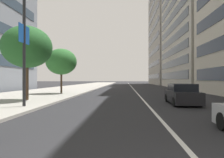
{
  "coord_description": "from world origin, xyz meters",
  "views": [
    {
      "loc": [
        -1.95,
        1.56,
        1.75
      ],
      "look_at": [
        16.97,
        2.78,
        1.8
      ],
      "focal_mm": 32.38,
      "sensor_mm": 36.0,
      "label": 1
    }
  ],
  "objects_px": {
    "street_tree_far_plaza": "(27,47)",
    "car_far_down_avenue": "(182,95)",
    "street_lamp_with_banners": "(29,23)",
    "street_tree_by_lamp_post": "(61,62)"
  },
  "relations": [
    {
      "from": "street_tree_by_lamp_post",
      "to": "car_far_down_avenue",
      "type": "bearing_deg",
      "value": -126.51
    },
    {
      "from": "car_far_down_avenue",
      "to": "street_lamp_with_banners",
      "type": "bearing_deg",
      "value": 107.9
    },
    {
      "from": "street_lamp_with_banners",
      "to": "street_tree_by_lamp_post",
      "type": "distance_m",
      "value": 11.55
    },
    {
      "from": "street_lamp_with_banners",
      "to": "street_tree_by_lamp_post",
      "type": "xyz_separation_m",
      "value": [
        11.35,
        1.65,
        -1.35
      ]
    },
    {
      "from": "street_tree_far_plaza",
      "to": "car_far_down_avenue",
      "type": "bearing_deg",
      "value": -93.73
    },
    {
      "from": "street_tree_by_lamp_post",
      "to": "street_lamp_with_banners",
      "type": "bearing_deg",
      "value": -171.74
    },
    {
      "from": "car_far_down_avenue",
      "to": "street_tree_far_plaza",
      "type": "bearing_deg",
      "value": 87.82
    },
    {
      "from": "street_lamp_with_banners",
      "to": "street_tree_far_plaza",
      "type": "height_order",
      "value": "street_lamp_with_banners"
    },
    {
      "from": "street_tree_far_plaza",
      "to": "street_lamp_with_banners",
      "type": "bearing_deg",
      "value": -152.36
    },
    {
      "from": "car_far_down_avenue",
      "to": "street_tree_far_plaza",
      "type": "xyz_separation_m",
      "value": [
        0.76,
        11.71,
        3.61
      ]
    }
  ]
}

